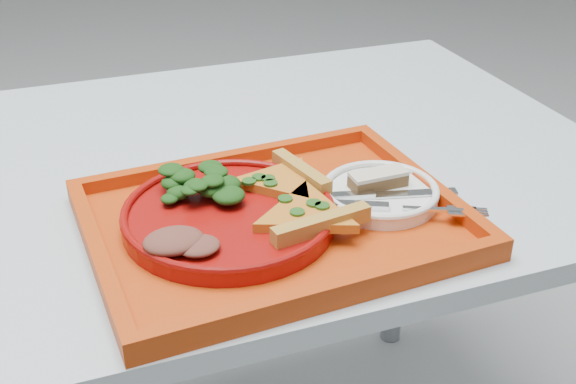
# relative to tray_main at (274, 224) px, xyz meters

# --- Properties ---
(table) EXTENTS (1.60, 0.80, 0.75)m
(table) POSITION_rel_tray_main_xyz_m (-0.23, 0.21, -0.08)
(table) COLOR #B2BFC8
(table) RESTS_ON ground
(tray_main) EXTENTS (0.47, 0.38, 0.01)m
(tray_main) POSITION_rel_tray_main_xyz_m (0.00, 0.00, 0.00)
(tray_main) COLOR #B13409
(tray_main) RESTS_ON table
(dinner_plate) EXTENTS (0.26, 0.26, 0.02)m
(dinner_plate) POSITION_rel_tray_main_xyz_m (-0.05, 0.01, 0.02)
(dinner_plate) COLOR maroon
(dinner_plate) RESTS_ON tray_main
(side_plate) EXTENTS (0.15, 0.15, 0.01)m
(side_plate) POSITION_rel_tray_main_xyz_m (0.15, 0.00, 0.01)
(side_plate) COLOR white
(side_plate) RESTS_ON tray_main
(pizza_slice_a) EXTENTS (0.14, 0.16, 0.02)m
(pizza_slice_a) POSITION_rel_tray_main_xyz_m (0.03, -0.03, 0.03)
(pizza_slice_a) COLOR orange
(pizza_slice_a) RESTS_ON dinner_plate
(pizza_slice_b) EXTENTS (0.15, 0.14, 0.02)m
(pizza_slice_b) POSITION_rel_tray_main_xyz_m (0.03, 0.05, 0.03)
(pizza_slice_b) COLOR orange
(pizza_slice_b) RESTS_ON dinner_plate
(salad_heap) EXTENTS (0.10, 0.08, 0.05)m
(salad_heap) POSITION_rel_tray_main_xyz_m (-0.08, 0.06, 0.05)
(salad_heap) COLOR black
(salad_heap) RESTS_ON dinner_plate
(meat_portion) EXTENTS (0.07, 0.06, 0.02)m
(meat_portion) POSITION_rel_tray_main_xyz_m (-0.13, -0.05, 0.03)
(meat_portion) COLOR brown
(meat_portion) RESTS_ON dinner_plate
(dessert_bar) EXTENTS (0.08, 0.03, 0.02)m
(dessert_bar) POSITION_rel_tray_main_xyz_m (0.15, 0.01, 0.03)
(dessert_bar) COLOR #472A17
(dessert_bar) RESTS_ON side_plate
(knife) EXTENTS (0.18, 0.06, 0.01)m
(knife) POSITION_rel_tray_main_xyz_m (0.15, -0.01, 0.02)
(knife) COLOR silver
(knife) RESTS_ON side_plate
(fork) EXTENTS (0.18, 0.10, 0.01)m
(fork) POSITION_rel_tray_main_xyz_m (0.15, -0.05, 0.02)
(fork) COLOR silver
(fork) RESTS_ON side_plate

